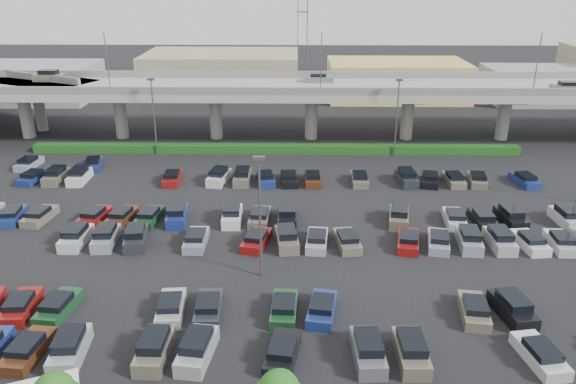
{
  "coord_description": "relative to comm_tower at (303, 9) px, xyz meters",
  "views": [
    {
      "loc": [
        2.82,
        -48.16,
        23.51
      ],
      "look_at": [
        1.99,
        5.52,
        2.0
      ],
      "focal_mm": 35.0,
      "sensor_mm": 36.0,
      "label": 1
    }
  ],
  "objects": [
    {
      "name": "light_poles",
      "position": [
        -8.12,
        -72.0,
        -9.37
      ],
      "size": [
        66.9,
        48.38,
        10.3
      ],
      "color": "#4F4F54",
      "rests_on": "ground"
    },
    {
      "name": "comm_tower",
      "position": [
        0.0,
        0.0,
        0.0
      ],
      "size": [
        2.4,
        2.4,
        30.0
      ],
      "color": "#4F4F54",
      "rests_on": "ground"
    },
    {
      "name": "hedge",
      "position": [
        -4.0,
        -49.0,
        -15.06
      ],
      "size": [
        66.0,
        1.6,
        1.1
      ],
      "primitive_type": "cube",
      "color": "#183A10",
      "rests_on": "ground"
    },
    {
      "name": "parked_cars",
      "position": [
        -4.79,
        -77.38,
        -14.99
      ],
      "size": [
        62.89,
        41.68,
        1.67
      ],
      "color": "#8B919F",
      "rests_on": "ground"
    },
    {
      "name": "overpass",
      "position": [
        -4.25,
        -41.99,
        -8.64
      ],
      "size": [
        150.0,
        13.0,
        15.8
      ],
      "color": "#9A9A92",
      "rests_on": "ground"
    },
    {
      "name": "ground",
      "position": [
        -4.0,
        -74.0,
        -15.61
      ],
      "size": [
        280.0,
        280.0,
        0.0
      ],
      "primitive_type": "plane",
      "color": "black"
    },
    {
      "name": "distant_buildings",
      "position": [
        8.38,
        -12.19,
        -11.87
      ],
      "size": [
        138.0,
        24.0,
        9.0
      ],
      "color": "gray",
      "rests_on": "ground"
    }
  ]
}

